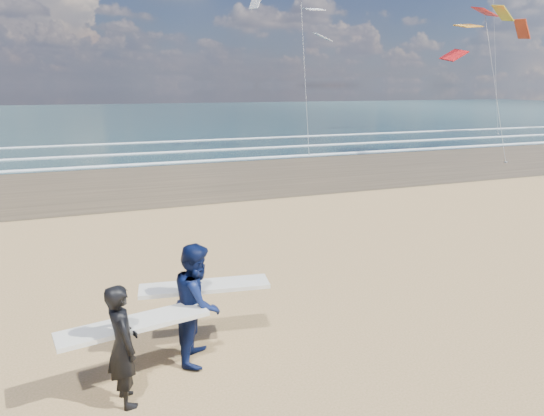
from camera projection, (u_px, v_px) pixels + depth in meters
name	position (u px, v px, depth m)	size (l,w,h in m)	color
wet_sand_strip	(445.00, 160.00, 29.66)	(220.00, 12.00, 0.01)	#453725
ocean	(220.00, 114.00, 78.63)	(220.00, 100.00, 0.02)	#193337
foam_breakers	(360.00, 142.00, 38.81)	(220.00, 11.70, 0.05)	white
surfer_near	(124.00, 342.00, 6.86)	(2.26, 1.16, 1.82)	black
surfer_far	(198.00, 301.00, 7.97)	(2.25, 1.36, 2.01)	#0B1640
kite_0	(491.00, 60.00, 29.81)	(6.68, 4.83, 10.26)	slate
kite_1	(304.00, 51.00, 32.42)	(6.39, 4.80, 11.78)	slate
kite_5	(495.00, 36.00, 45.61)	(5.52, 4.71, 16.80)	slate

